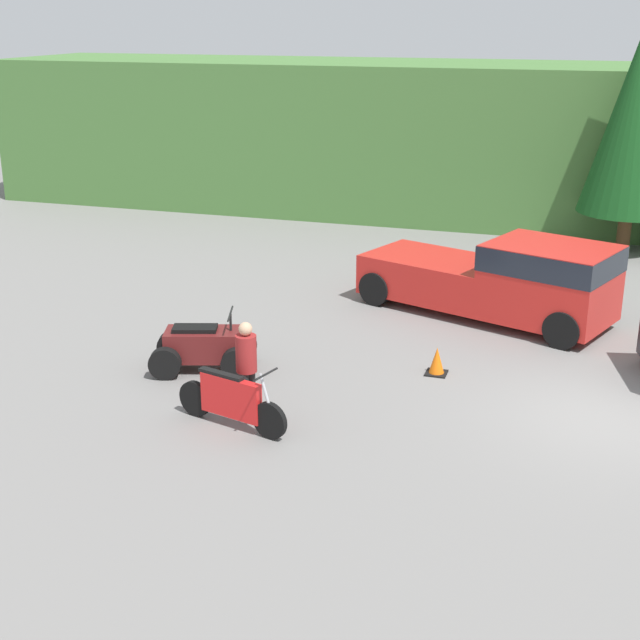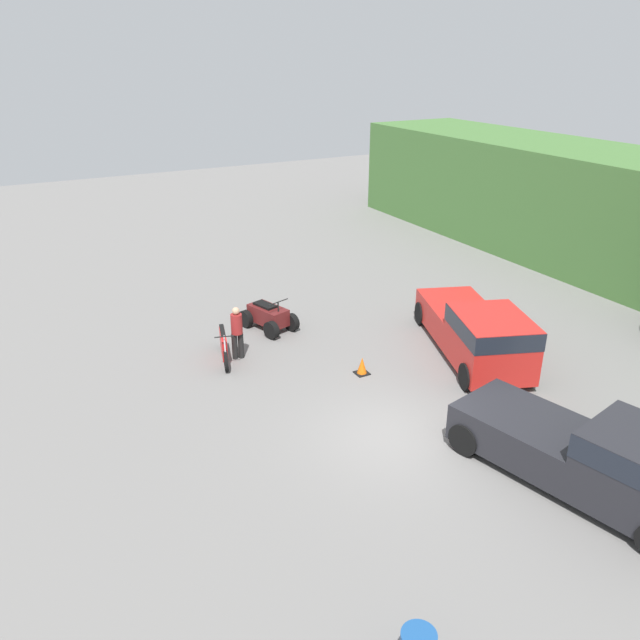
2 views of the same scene
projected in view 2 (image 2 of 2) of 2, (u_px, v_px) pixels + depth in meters
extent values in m
plane|color=slate|center=(393.00, 435.00, 16.19)|extent=(80.00, 80.00, 0.00)
cube|color=red|center=(490.00, 343.00, 18.79)|extent=(3.19, 2.84, 1.70)
cube|color=#1E232D|center=(493.00, 326.00, 18.56)|extent=(3.21, 2.87, 0.55)
cube|color=red|center=(457.00, 316.00, 21.60)|extent=(3.74, 3.05, 0.95)
cylinder|color=black|center=(529.00, 373.00, 18.46)|extent=(0.87, 0.55, 0.82)
cylinder|color=black|center=(467.00, 377.00, 18.23)|extent=(0.87, 0.55, 0.82)
cylinder|color=black|center=(471.00, 311.00, 22.81)|extent=(0.87, 0.55, 0.82)
cylinder|color=black|center=(421.00, 313.00, 22.58)|extent=(0.87, 0.55, 0.82)
cube|color=#232328|center=(525.00, 433.00, 15.06)|extent=(3.50, 2.70, 0.95)
cylinder|color=black|center=(509.00, 412.00, 16.46)|extent=(0.86, 0.46, 0.82)
cylinder|color=black|center=(465.00, 439.00, 15.33)|extent=(0.86, 0.46, 0.82)
cylinder|color=black|center=(226.00, 361.00, 19.30)|extent=(0.66, 0.27, 0.65)
cylinder|color=black|center=(222.00, 340.00, 20.75)|extent=(0.66, 0.27, 0.65)
cube|color=red|center=(224.00, 344.00, 19.93)|extent=(1.21, 0.48, 0.71)
cylinder|color=#B7B7BC|center=(225.00, 349.00, 19.18)|extent=(0.31, 0.13, 0.80)
cylinder|color=black|center=(224.00, 337.00, 19.01)|extent=(0.19, 0.59, 0.04)
cube|color=black|center=(222.00, 330.00, 19.96)|extent=(0.89, 0.37, 0.06)
cylinder|color=black|center=(291.00, 322.00, 22.09)|extent=(0.66, 0.40, 0.63)
cylinder|color=black|center=(271.00, 330.00, 21.47)|extent=(0.66, 0.40, 0.63)
cylinder|color=black|center=(266.00, 312.00, 22.99)|extent=(0.66, 0.40, 0.63)
cylinder|color=black|center=(246.00, 319.00, 22.38)|extent=(0.66, 0.40, 0.63)
cube|color=#5B1919|center=(268.00, 315.00, 22.15)|extent=(1.65, 1.15, 0.59)
cylinder|color=black|center=(278.00, 307.00, 21.60)|extent=(0.06, 0.06, 0.35)
cylinder|color=black|center=(278.00, 302.00, 21.53)|extent=(0.30, 0.86, 0.04)
cube|color=black|center=(265.00, 305.00, 22.11)|extent=(0.95, 0.66, 0.08)
cylinder|color=black|center=(241.00, 345.00, 20.09)|extent=(0.22, 0.22, 0.88)
cylinder|color=black|center=(235.00, 346.00, 20.04)|extent=(0.22, 0.22, 0.88)
cylinder|color=maroon|center=(237.00, 324.00, 19.76)|extent=(0.43, 0.43, 0.66)
sphere|color=tan|center=(236.00, 311.00, 19.58)|extent=(0.28, 0.28, 0.24)
cube|color=black|center=(362.00, 373.00, 19.26)|extent=(0.42, 0.42, 0.03)
cone|color=orange|center=(362.00, 366.00, 19.16)|extent=(0.32, 0.32, 0.55)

